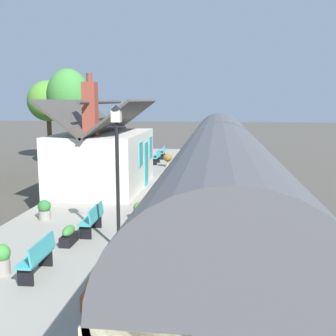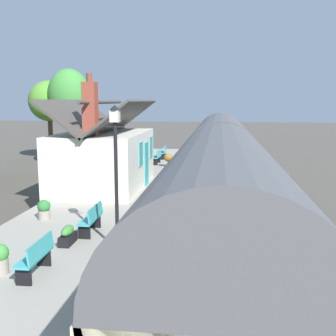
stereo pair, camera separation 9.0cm
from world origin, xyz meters
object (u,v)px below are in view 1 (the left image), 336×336
Objects in this scene: lamp_post_platform at (117,151)px; tree_mid_background at (68,96)px; bench_by_lamp at (38,256)px; planter_under_sign at (69,235)px; station_building at (104,157)px; planter_edge_far at (95,289)px; planter_corner_building at (155,196)px; bench_near_building at (93,219)px; tree_behind_building at (48,101)px; planter_bench_right at (168,159)px; planter_edge_near at (140,210)px; bench_platform_end at (157,157)px; bench_mid_platform at (163,152)px; train at (221,185)px; planter_by_door at (44,209)px; planter_bench_left at (2,259)px.

lamp_post_platform is 19.71m from tree_mid_background.
tree_mid_background is at bearing 18.04° from bench_by_lamp.
bench_by_lamp is 1.85× the size of planter_under_sign.
tree_mid_background is at bearing 28.22° from station_building.
tree_mid_background is at bearing 21.29° from planter_edge_far.
bench_by_lamp is at bearing 166.02° from planter_corner_building.
tree_behind_building reaches higher than bench_near_building.
planter_bench_right is (6.41, -2.27, -0.97)m from station_building.
bench_by_lamp is 7.21m from planter_corner_building.
planter_corner_building is at bearing -146.00° from tree_behind_building.
planter_under_sign is 1.16× the size of planter_edge_near.
planter_edge_near is (5.85, 0.15, 0.09)m from planter_edge_far.
tree_behind_building is at bearing 30.38° from planter_edge_near.
tree_mid_background reaches higher than bench_platform_end.
bench_mid_platform is at bearing -1.10° from planter_under_sign.
train is 7.55m from station_building.
planter_edge_near is 22.66m from tree_behind_building.
planter_edge_far is at bearing -175.89° from lamp_post_platform.
station_building reaches higher than train.
tree_mid_background is (19.86, 6.47, 3.94)m from bench_by_lamp.
bench_near_building is 1.67× the size of planter_bench_right.
bench_near_building reaches higher than planter_by_door.
bench_by_lamp reaches higher than planter_by_door.
planter_edge_far is 8.09m from planter_corner_building.
lamp_post_platform is at bearing -37.99° from bench_by_lamp.
lamp_post_platform is 0.55× the size of tree_mid_background.
planter_bench_left reaches higher than planter_corner_building.
tree_behind_building is (6.50, 9.99, 3.55)m from bench_platform_end.
bench_near_building is 1.00× the size of bench_by_lamp.
bench_near_building is at bearing -179.57° from bench_platform_end.
bench_by_lamp is at bearing 142.01° from lamp_post_platform.
bench_platform_end is at bearing 5.88° from planter_edge_near.
tree_mid_background reaches higher than planter_bench_right.
planter_edge_far is at bearing -178.01° from planter_bench_right.
bench_platform_end is 10.66m from planter_corner_building.
planter_by_door is 12.29m from planter_bench_right.
bench_mid_platform is at bearing -7.52° from planter_by_door.
bench_by_lamp is 1.54× the size of planter_edge_far.
bench_by_lamp is (-20.04, 0.28, 0.00)m from bench_mid_platform.
planter_edge_far is at bearing -112.37° from planter_bench_left.
train is at bearing -47.06° from planter_bench_left.
bench_mid_platform is 1.90× the size of planter_bench_left.
bench_platform_end is at bearing 0.43° from bench_near_building.
planter_under_sign is 0.11× the size of tree_mid_background.
bench_platform_end is 1.42m from planter_bench_right.
tree_mid_background is (2.31, 6.70, 3.94)m from bench_platform_end.
train is 18.77m from tree_mid_background.
planter_edge_near is at bearing 90.69° from train.
planter_corner_building is (2.21, 2.55, -0.98)m from train.
bench_mid_platform is 17.87m from planter_under_sign.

